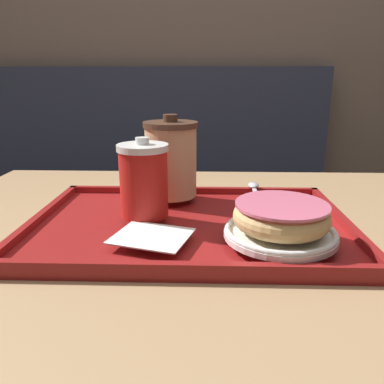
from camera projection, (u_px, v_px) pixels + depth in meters
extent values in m
cube|color=#7A6656|center=(206.00, 17.00, 1.55)|extent=(8.00, 0.05, 2.40)
cube|color=#33384C|center=(154.00, 257.00, 1.59)|extent=(1.45, 0.44, 0.45)
cube|color=#33384C|center=(156.00, 134.00, 1.62)|extent=(1.45, 0.08, 0.55)
cube|color=tan|center=(205.00, 231.00, 0.65)|extent=(1.03, 0.75, 0.03)
cube|color=maroon|center=(192.00, 226.00, 0.61)|extent=(0.51, 0.34, 0.01)
cube|color=maroon|center=(188.00, 268.00, 0.45)|extent=(0.51, 0.01, 0.01)
cube|color=maroon|center=(195.00, 190.00, 0.77)|extent=(0.51, 0.01, 0.01)
cube|color=maroon|center=(42.00, 217.00, 0.62)|extent=(0.01, 0.34, 0.01)
cube|color=maroon|center=(345.00, 221.00, 0.60)|extent=(0.01, 0.34, 0.01)
cube|color=white|center=(155.00, 236.00, 0.53)|extent=(0.12, 0.11, 0.00)
cylinder|color=red|center=(146.00, 184.00, 0.60)|extent=(0.08, 0.08, 0.11)
cylinder|color=white|center=(145.00, 148.00, 0.58)|extent=(0.08, 0.08, 0.01)
cylinder|color=white|center=(145.00, 141.00, 0.58)|extent=(0.02, 0.02, 0.01)
cylinder|color=#E0B784|center=(173.00, 162.00, 0.70)|extent=(0.09, 0.09, 0.13)
cylinder|color=brown|center=(173.00, 125.00, 0.68)|extent=(0.10, 0.10, 0.01)
cylinder|color=brown|center=(173.00, 118.00, 0.68)|extent=(0.03, 0.03, 0.01)
cylinder|color=white|center=(283.00, 235.00, 0.52)|extent=(0.16, 0.16, 0.01)
torus|color=white|center=(283.00, 231.00, 0.52)|extent=(0.16, 0.16, 0.01)
torus|color=#DBB270|center=(284.00, 217.00, 0.52)|extent=(0.13, 0.13, 0.03)
cylinder|color=#DB6684|center=(285.00, 205.00, 0.51)|extent=(0.13, 0.13, 0.00)
ellipsoid|color=silver|center=(255.00, 185.00, 0.76)|extent=(0.02, 0.04, 0.01)
cube|color=silver|center=(260.00, 199.00, 0.69)|extent=(0.01, 0.13, 0.00)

